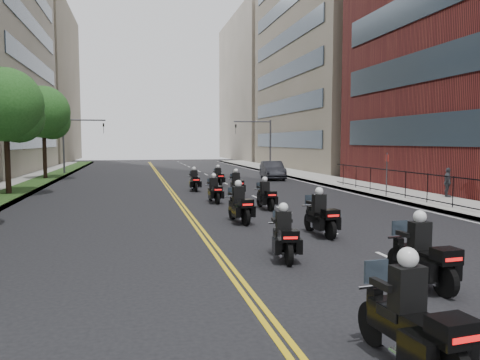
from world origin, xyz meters
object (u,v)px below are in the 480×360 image
(motorcycle_7, at_px, (236,185))
(parked_sedan, at_px, (272,170))
(motorcycle_8, at_px, (194,181))
(motorcycle_9, at_px, (218,178))
(motorcycle_3, at_px, (321,217))
(motorcycle_0, at_px, (413,324))
(motorcycle_5, at_px, (266,196))
(pedestrian_c, at_px, (448,182))
(motorcycle_2, at_px, (284,237))
(motorcycle_4, at_px, (240,206))
(motorcycle_6, at_px, (214,191))
(motorcycle_1, at_px, (423,257))

(motorcycle_7, height_order, parked_sedan, motorcycle_7)
(motorcycle_8, distance_m, motorcycle_9, 3.85)
(motorcycle_3, bearing_deg, motorcycle_8, 94.99)
(motorcycle_0, bearing_deg, motorcycle_9, 80.22)
(motorcycle_5, distance_m, motorcycle_8, 9.51)
(pedestrian_c, bearing_deg, parked_sedan, 40.47)
(motorcycle_2, height_order, motorcycle_4, motorcycle_4)
(motorcycle_2, height_order, motorcycle_7, motorcycle_7)
(motorcycle_9, bearing_deg, motorcycle_6, -103.67)
(motorcycle_1, height_order, parked_sedan, motorcycle_1)
(motorcycle_0, distance_m, motorcycle_4, 12.59)
(motorcycle_9, distance_m, pedestrian_c, 15.74)
(motorcycle_4, distance_m, motorcycle_7, 9.51)
(parked_sedan, distance_m, pedestrian_c, 17.00)
(motorcycle_1, distance_m, pedestrian_c, 17.71)
(motorcycle_1, bearing_deg, motorcycle_4, 99.79)
(motorcycle_9, bearing_deg, motorcycle_7, -92.59)
(motorcycle_0, bearing_deg, motorcycle_8, 84.62)
(motorcycle_3, bearing_deg, motorcycle_6, 98.96)
(motorcycle_1, relative_size, motorcycle_6, 1.09)
(motorcycle_1, relative_size, pedestrian_c, 1.41)
(motorcycle_6, distance_m, motorcycle_7, 3.49)
(motorcycle_2, height_order, motorcycle_5, same)
(motorcycle_3, xyz_separation_m, motorcycle_9, (-0.24, 18.98, -0.05))
(motorcycle_4, bearing_deg, motorcycle_8, 84.52)
(motorcycle_1, distance_m, motorcycle_7, 18.44)
(motorcycle_3, height_order, pedestrian_c, pedestrian_c)
(motorcycle_7, relative_size, parked_sedan, 0.47)
(motorcycle_1, height_order, motorcycle_9, motorcycle_1)
(motorcycle_1, xyz_separation_m, pedestrian_c, (10.98, 13.89, 0.30))
(motorcycle_2, height_order, pedestrian_c, pedestrian_c)
(motorcycle_3, distance_m, motorcycle_8, 16.00)
(motorcycle_2, xyz_separation_m, motorcycle_6, (0.13, 12.42, 0.00))
(motorcycle_5, relative_size, motorcycle_6, 1.00)
(motorcycle_8, xyz_separation_m, pedestrian_c, (13.41, -7.87, 0.34))
(motorcycle_2, bearing_deg, motorcycle_6, 96.60)
(motorcycle_6, bearing_deg, motorcycle_2, -94.54)
(motorcycle_1, relative_size, motorcycle_7, 1.06)
(motorcycle_1, bearing_deg, pedestrian_c, 47.98)
(motorcycle_3, distance_m, parked_sedan, 24.64)
(motorcycle_3, height_order, motorcycle_6, motorcycle_3)
(motorcycle_6, bearing_deg, motorcycle_1, -86.05)
(motorcycle_8, height_order, pedestrian_c, pedestrian_c)
(motorcycle_0, relative_size, motorcycle_9, 1.14)
(motorcycle_2, xyz_separation_m, motorcycle_4, (0.09, 6.05, 0.06))
(motorcycle_2, height_order, parked_sedan, motorcycle_2)
(motorcycle_0, height_order, pedestrian_c, pedestrian_c)
(motorcycle_3, bearing_deg, motorcycle_7, 87.54)
(motorcycle_2, xyz_separation_m, pedestrian_c, (13.26, 10.82, 0.36))
(motorcycle_0, xyz_separation_m, motorcycle_7, (2.23, 21.90, -0.05))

